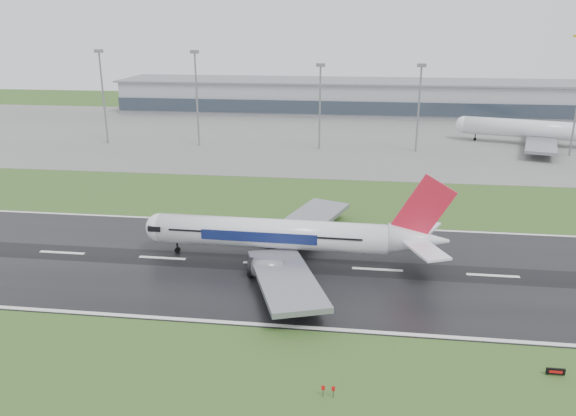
# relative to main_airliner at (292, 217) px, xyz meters

# --- Properties ---
(ground) EXTENTS (520.00, 520.00, 0.00)m
(ground) POSITION_rel_main_airliner_xyz_m (15.72, -2.57, -8.39)
(ground) COLOR #2F511E
(ground) RESTS_ON ground
(runway) EXTENTS (400.00, 45.00, 0.10)m
(runway) POSITION_rel_main_airliner_xyz_m (15.72, -2.57, -8.34)
(runway) COLOR black
(runway) RESTS_ON ground
(apron) EXTENTS (400.00, 130.00, 0.08)m
(apron) POSITION_rel_main_airliner_xyz_m (15.72, 122.43, -8.35)
(apron) COLOR slate
(apron) RESTS_ON ground
(terminal) EXTENTS (240.00, 36.00, 15.00)m
(terminal) POSITION_rel_main_airliner_xyz_m (15.72, 182.43, -0.89)
(terminal) COLOR gray
(terminal) RESTS_ON ground
(main_airliner) EXTENTS (57.22, 54.60, 16.58)m
(main_airliner) POSITION_rel_main_airliner_xyz_m (0.00, 0.00, 0.00)
(main_airliner) COLOR white
(main_airliner) RESTS_ON runway
(parked_airliner) EXTENTS (75.86, 72.89, 18.28)m
(parked_airliner) POSITION_rel_main_airliner_xyz_m (75.60, 113.61, 0.83)
(parked_airliner) COLOR silver
(parked_airliner) RESTS_ON apron
(runway_sign) EXTENTS (2.29, 0.81, 1.04)m
(runway_sign) POSITION_rel_main_airliner_xyz_m (37.18, -31.79, -7.87)
(runway_sign) COLOR black
(runway_sign) RESTS_ON ground
(floodmast_0) EXTENTS (0.64, 0.64, 32.13)m
(floodmast_0) POSITION_rel_main_airliner_xyz_m (-80.31, 97.43, 7.67)
(floodmast_0) COLOR gray
(floodmast_0) RESTS_ON ground
(floodmast_1) EXTENTS (0.64, 0.64, 32.07)m
(floodmast_1) POSITION_rel_main_airliner_xyz_m (-45.77, 97.43, 7.64)
(floodmast_1) COLOR gray
(floodmast_1) RESTS_ON ground
(floodmast_2) EXTENTS (0.64, 0.64, 28.03)m
(floodmast_2) POSITION_rel_main_airliner_xyz_m (-2.47, 97.43, 5.62)
(floodmast_2) COLOR gray
(floodmast_2) RESTS_ON ground
(floodmast_3) EXTENTS (0.64, 0.64, 28.26)m
(floodmast_3) POSITION_rel_main_airliner_xyz_m (30.72, 97.43, 5.74)
(floodmast_3) COLOR gray
(floodmast_3) RESTS_ON ground
(floodmast_4) EXTENTS (0.64, 0.64, 29.08)m
(floodmast_4) POSITION_rel_main_airliner_xyz_m (80.89, 97.43, 6.15)
(floodmast_4) COLOR gray
(floodmast_4) RESTS_ON ground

